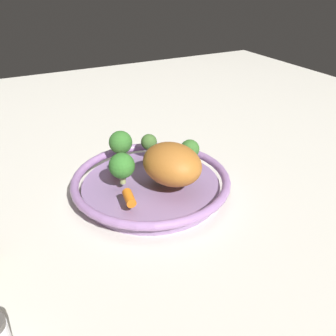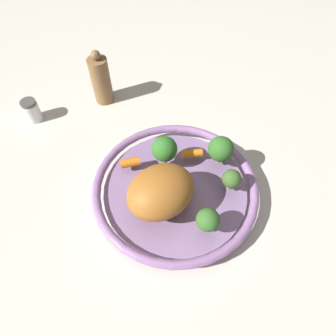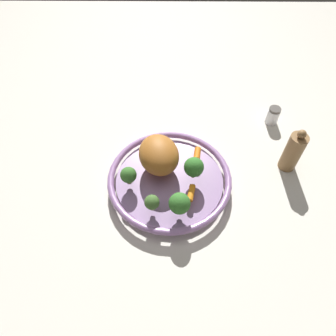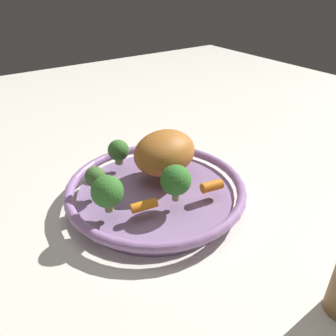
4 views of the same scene
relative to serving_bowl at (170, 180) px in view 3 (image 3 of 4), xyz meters
name	(u,v)px [view 3 (image 3 of 4)]	position (x,y,z in m)	size (l,w,h in m)	color
ground_plane	(170,184)	(0.00, 0.00, -0.02)	(2.30, 2.30, 0.00)	silver
serving_bowl	(170,180)	(0.00, 0.00, 0.00)	(0.35, 0.35, 0.04)	#8E709E
roast_chicken_piece	(159,155)	(-0.03, 0.04, 0.06)	(0.14, 0.11, 0.08)	#B06827
baby_carrot_back	(191,193)	(0.06, -0.06, 0.03)	(0.02, 0.02, 0.05)	orange
baby_carrot_right	(197,154)	(0.08, 0.07, 0.03)	(0.02, 0.02, 0.04)	orange
broccoli_floret_edge	(152,202)	(-0.04, -0.10, 0.05)	(0.04, 0.04, 0.05)	tan
broccoli_floret_mid	(180,204)	(0.03, -0.11, 0.06)	(0.06, 0.06, 0.07)	#99A766
broccoli_floret_large	(194,166)	(0.07, 0.00, 0.06)	(0.05, 0.05, 0.07)	#97A966
broccoli_floret_small	(129,175)	(-0.11, -0.02, 0.05)	(0.04, 0.04, 0.05)	#9CA466
salt_shaker	(273,115)	(0.35, 0.26, 0.01)	(0.04, 0.04, 0.06)	white
pepper_mill	(293,152)	(0.36, 0.07, 0.04)	(0.05, 0.05, 0.15)	olive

